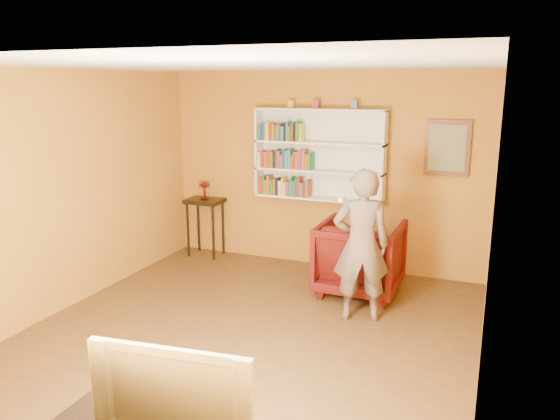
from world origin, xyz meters
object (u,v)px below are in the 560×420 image
Objects in this scene: console_table at (205,209)px; ruby_lustre at (204,186)px; bookshelf at (320,154)px; person at (361,245)px; television at (178,385)px; armchair at (360,257)px.

ruby_lustre is at bearing 180.00° from console_table.
console_table is at bearing -174.75° from bookshelf.
television is (-0.32, -3.12, -0.01)m from person.
armchair is at bearing -95.53° from person.
television is (-0.14, -3.88, 0.38)m from armchair.
ruby_lustre is 0.26× the size of armchair.
person is (0.96, -1.54, -0.75)m from bookshelf.
ruby_lustre is at bearing -174.75° from bookshelf.
television is at bearing -62.18° from ruby_lustre.
ruby_lustre reaches higher than console_table.
console_table is at bearing 111.52° from television.
television is (2.37, -4.50, -0.22)m from ruby_lustre.
person is (2.70, -1.38, 0.13)m from console_table.
console_table is at bearing -13.05° from armchair.
bookshelf is at bearing 5.25° from console_table.
ruby_lustre is (-0.00, 0.00, 0.34)m from console_table.
person reaches higher than ruby_lustre.
person reaches higher than armchair.
bookshelf is at bearing -77.14° from person.
armchair reaches higher than console_table.
television is at bearing 64.86° from person.
console_table is at bearing 0.00° from ruby_lustre.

